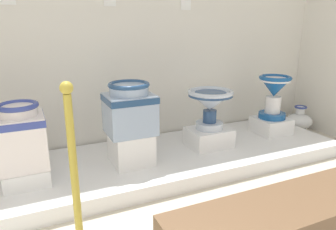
{
  "coord_description": "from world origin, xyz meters",
  "views": [
    {
      "loc": [
        0.87,
        -0.3,
        1.26
      ],
      "look_at": [
        1.98,
        2.13,
        0.48
      ],
      "focal_mm": 33.89,
      "sensor_mm": 36.0,
      "label": 1
    }
  ],
  "objects_px": {
    "info_placard_third": "(186,2)",
    "decorative_vase_companion": "(299,121)",
    "plinth_block_tall_cobalt": "(209,137)",
    "antique_toilet_tall_cobalt": "(210,102)",
    "plinth_block_squat_floral": "(271,125)",
    "stanchion_post_near_left": "(77,209)",
    "antique_toilet_squat_floral": "(274,91)",
    "antique_toilet_leftmost": "(130,107)",
    "plinth_block_slender_white": "(27,174)",
    "plinth_block_leftmost": "(131,148)",
    "antique_toilet_slender_white": "(22,135)"
  },
  "relations": [
    {
      "from": "info_placard_third",
      "to": "decorative_vase_companion",
      "type": "height_order",
      "value": "info_placard_third"
    },
    {
      "from": "plinth_block_slender_white",
      "to": "antique_toilet_leftmost",
      "type": "distance_m",
      "value": 0.92
    },
    {
      "from": "plinth_block_leftmost",
      "to": "info_placard_third",
      "type": "distance_m",
      "value": 1.56
    },
    {
      "from": "antique_toilet_squat_floral",
      "to": "info_placard_third",
      "type": "bearing_deg",
      "value": 148.99
    },
    {
      "from": "plinth_block_tall_cobalt",
      "to": "antique_toilet_tall_cobalt",
      "type": "relative_size",
      "value": 0.93
    },
    {
      "from": "stanchion_post_near_left",
      "to": "antique_toilet_tall_cobalt",
      "type": "bearing_deg",
      "value": 33.75
    },
    {
      "from": "plinth_block_tall_cobalt",
      "to": "stanchion_post_near_left",
      "type": "relative_size",
      "value": 0.39
    },
    {
      "from": "plinth_block_tall_cobalt",
      "to": "antique_toilet_squat_floral",
      "type": "distance_m",
      "value": 0.89
    },
    {
      "from": "plinth_block_squat_floral",
      "to": "stanchion_post_near_left",
      "type": "distance_m",
      "value": 2.38
    },
    {
      "from": "antique_toilet_slender_white",
      "to": "decorative_vase_companion",
      "type": "relative_size",
      "value": 1.54
    },
    {
      "from": "antique_toilet_slender_white",
      "to": "plinth_block_leftmost",
      "type": "height_order",
      "value": "antique_toilet_slender_white"
    },
    {
      "from": "plinth_block_slender_white",
      "to": "plinth_block_tall_cobalt",
      "type": "distance_m",
      "value": 1.61
    },
    {
      "from": "antique_toilet_tall_cobalt",
      "to": "antique_toilet_squat_floral",
      "type": "bearing_deg",
      "value": 3.52
    },
    {
      "from": "decorative_vase_companion",
      "to": "plinth_block_slender_white",
      "type": "bearing_deg",
      "value": -174.71
    },
    {
      "from": "info_placard_third",
      "to": "plinth_block_slender_white",
      "type": "bearing_deg",
      "value": -160.36
    },
    {
      "from": "antique_toilet_leftmost",
      "to": "plinth_block_slender_white",
      "type": "bearing_deg",
      "value": 179.9
    },
    {
      "from": "antique_toilet_slender_white",
      "to": "plinth_block_squat_floral",
      "type": "bearing_deg",
      "value": 2.25
    },
    {
      "from": "plinth_block_slender_white",
      "to": "antique_toilet_slender_white",
      "type": "relative_size",
      "value": 0.76
    },
    {
      "from": "antique_toilet_slender_white",
      "to": "antique_toilet_tall_cobalt",
      "type": "distance_m",
      "value": 1.61
    },
    {
      "from": "plinth_block_tall_cobalt",
      "to": "antique_toilet_leftmost",
      "type": "bearing_deg",
      "value": -176.63
    },
    {
      "from": "info_placard_third",
      "to": "decorative_vase_companion",
      "type": "relative_size",
      "value": 0.48
    },
    {
      "from": "plinth_block_squat_floral",
      "to": "stanchion_post_near_left",
      "type": "xyz_separation_m",
      "value": [
        -2.18,
        -0.96,
        0.12
      ]
    },
    {
      "from": "plinth_block_slender_white",
      "to": "antique_toilet_squat_floral",
      "type": "distance_m",
      "value": 2.45
    },
    {
      "from": "antique_toilet_leftmost",
      "to": "antique_toilet_tall_cobalt",
      "type": "relative_size",
      "value": 1.0
    },
    {
      "from": "plinth_block_leftmost",
      "to": "antique_toilet_tall_cobalt",
      "type": "height_order",
      "value": "antique_toilet_tall_cobalt"
    },
    {
      "from": "antique_toilet_tall_cobalt",
      "to": "plinth_block_squat_floral",
      "type": "xyz_separation_m",
      "value": [
        0.81,
        0.05,
        -0.35
      ]
    },
    {
      "from": "plinth_block_tall_cobalt",
      "to": "stanchion_post_near_left",
      "type": "height_order",
      "value": "stanchion_post_near_left"
    },
    {
      "from": "antique_toilet_leftmost",
      "to": "info_placard_third",
      "type": "relative_size",
      "value": 2.86
    },
    {
      "from": "antique_toilet_leftmost",
      "to": "plinth_block_squat_floral",
      "type": "bearing_deg",
      "value": 3.44
    },
    {
      "from": "plinth_block_slender_white",
      "to": "antique_toilet_squat_floral",
      "type": "bearing_deg",
      "value": 2.25
    },
    {
      "from": "plinth_block_slender_white",
      "to": "info_placard_third",
      "type": "relative_size",
      "value": 2.44
    },
    {
      "from": "antique_toilet_leftmost",
      "to": "info_placard_third",
      "type": "xyz_separation_m",
      "value": [
        0.8,
        0.58,
        0.86
      ]
    },
    {
      "from": "antique_toilet_tall_cobalt",
      "to": "plinth_block_slender_white",
      "type": "bearing_deg",
      "value": -178.39
    },
    {
      "from": "antique_toilet_squat_floral",
      "to": "info_placard_third",
      "type": "height_order",
      "value": "info_placard_third"
    },
    {
      "from": "info_placard_third",
      "to": "antique_toilet_squat_floral",
      "type": "bearing_deg",
      "value": -31.01
    },
    {
      "from": "antique_toilet_leftmost",
      "to": "plinth_block_tall_cobalt",
      "type": "bearing_deg",
      "value": 3.37
    },
    {
      "from": "plinth_block_leftmost",
      "to": "plinth_block_tall_cobalt",
      "type": "height_order",
      "value": "plinth_block_leftmost"
    },
    {
      "from": "antique_toilet_tall_cobalt",
      "to": "antique_toilet_leftmost",
      "type": "bearing_deg",
      "value": -176.63
    },
    {
      "from": "info_placard_third",
      "to": "stanchion_post_near_left",
      "type": "bearing_deg",
      "value": -133.6
    },
    {
      "from": "plinth_block_squat_floral",
      "to": "stanchion_post_near_left",
      "type": "relative_size",
      "value": 0.34
    },
    {
      "from": "plinth_block_slender_white",
      "to": "antique_toilet_tall_cobalt",
      "type": "relative_size",
      "value": 0.85
    },
    {
      "from": "plinth_block_squat_floral",
      "to": "decorative_vase_companion",
      "type": "height_order",
      "value": "decorative_vase_companion"
    },
    {
      "from": "antique_toilet_leftmost",
      "to": "decorative_vase_companion",
      "type": "relative_size",
      "value": 1.37
    },
    {
      "from": "plinth_block_tall_cobalt",
      "to": "stanchion_post_near_left",
      "type": "xyz_separation_m",
      "value": [
        -1.37,
        -0.91,
        0.12
      ]
    },
    {
      "from": "plinth_block_slender_white",
      "to": "antique_toilet_squat_floral",
      "type": "height_order",
      "value": "antique_toilet_squat_floral"
    },
    {
      "from": "stanchion_post_near_left",
      "to": "antique_toilet_leftmost",
      "type": "bearing_deg",
      "value": 56.45
    },
    {
      "from": "antique_toilet_squat_floral",
      "to": "stanchion_post_near_left",
      "type": "bearing_deg",
      "value": -156.11
    },
    {
      "from": "antique_toilet_slender_white",
      "to": "plinth_block_tall_cobalt",
      "type": "height_order",
      "value": "antique_toilet_slender_white"
    },
    {
      "from": "plinth_block_tall_cobalt",
      "to": "decorative_vase_companion",
      "type": "bearing_deg",
      "value": 9.39
    },
    {
      "from": "stanchion_post_near_left",
      "to": "plinth_block_squat_floral",
      "type": "bearing_deg",
      "value": 23.89
    }
  ]
}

